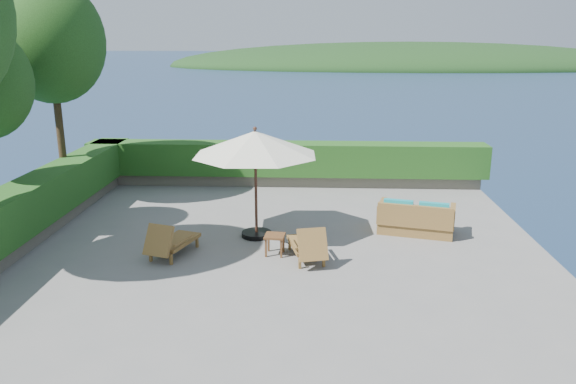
{
  "coord_description": "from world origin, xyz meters",
  "views": [
    {
      "loc": [
        0.89,
        -11.56,
        4.53
      ],
      "look_at": [
        0.3,
        0.8,
        1.1
      ],
      "focal_mm": 35.0,
      "sensor_mm": 36.0,
      "label": 1
    }
  ],
  "objects_px": {
    "patio_umbrella": "(255,144)",
    "lounge_left": "(171,241)",
    "side_table": "(275,238)",
    "lounge_right": "(308,245)",
    "wicker_loveseat": "(416,220)"
  },
  "relations": [
    {
      "from": "patio_umbrella",
      "to": "lounge_right",
      "type": "bearing_deg",
      "value": -49.22
    },
    {
      "from": "lounge_right",
      "to": "side_table",
      "type": "bearing_deg",
      "value": 144.06
    },
    {
      "from": "lounge_left",
      "to": "wicker_loveseat",
      "type": "distance_m",
      "value": 5.72
    },
    {
      "from": "lounge_left",
      "to": "lounge_right",
      "type": "height_order",
      "value": "lounge_right"
    },
    {
      "from": "side_table",
      "to": "patio_umbrella",
      "type": "bearing_deg",
      "value": 114.46
    },
    {
      "from": "patio_umbrella",
      "to": "wicker_loveseat",
      "type": "relative_size",
      "value": 2.0
    },
    {
      "from": "patio_umbrella",
      "to": "lounge_left",
      "type": "relative_size",
      "value": 2.51
    },
    {
      "from": "lounge_right",
      "to": "wicker_loveseat",
      "type": "distance_m",
      "value": 3.12
    },
    {
      "from": "side_table",
      "to": "wicker_loveseat",
      "type": "height_order",
      "value": "wicker_loveseat"
    },
    {
      "from": "lounge_left",
      "to": "side_table",
      "type": "distance_m",
      "value": 2.21
    },
    {
      "from": "patio_umbrella",
      "to": "side_table",
      "type": "height_order",
      "value": "patio_umbrella"
    },
    {
      "from": "patio_umbrella",
      "to": "lounge_right",
      "type": "xyz_separation_m",
      "value": [
        1.21,
        -1.41,
        -1.85
      ]
    },
    {
      "from": "lounge_left",
      "to": "side_table",
      "type": "relative_size",
      "value": 3.34
    },
    {
      "from": "patio_umbrella",
      "to": "lounge_right",
      "type": "relative_size",
      "value": 2.51
    },
    {
      "from": "side_table",
      "to": "lounge_left",
      "type": "bearing_deg",
      "value": -174.61
    }
  ]
}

